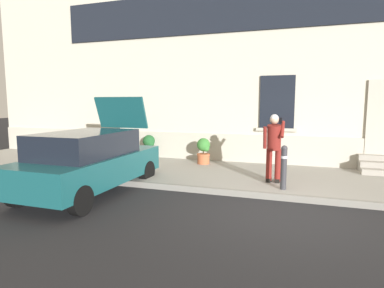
{
  "coord_description": "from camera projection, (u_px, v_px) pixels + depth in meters",
  "views": [
    {
      "loc": [
        0.33,
        -6.43,
        2.18
      ],
      "look_at": [
        -2.4,
        1.6,
        1.1
      ],
      "focal_mm": 30.54,
      "sensor_mm": 36.0,
      "label": 1
    }
  ],
  "objects": [
    {
      "name": "ground_plane",
      "position": [
        281.0,
        214.0,
        6.42
      ],
      "size": [
        80.0,
        80.0,
        0.0
      ],
      "primitive_type": "plane",
      "color": "#232326"
    },
    {
      "name": "sidewalk",
      "position": [
        288.0,
        179.0,
        9.04
      ],
      "size": [
        24.0,
        3.6,
        0.15
      ],
      "primitive_type": "cube",
      "color": "#99968E",
      "rests_on": "ground"
    },
    {
      "name": "curb_edge",
      "position": [
        284.0,
        197.0,
        7.29
      ],
      "size": [
        24.0,
        0.12,
        0.15
      ],
      "primitive_type": "cube",
      "color": "gray",
      "rests_on": "ground"
    },
    {
      "name": "building_facade",
      "position": [
        296.0,
        56.0,
        10.91
      ],
      "size": [
        24.0,
        1.52,
        7.5
      ],
      "color": "beige",
      "rests_on": "ground"
    },
    {
      "name": "hatchback_car_teal",
      "position": [
        89.0,
        161.0,
        7.8
      ],
      "size": [
        1.82,
        4.08,
        2.34
      ],
      "color": "#165156",
      "rests_on": "ground"
    },
    {
      "name": "bollard_near_person",
      "position": [
        284.0,
        166.0,
        7.61
      ],
      "size": [
        0.15,
        0.15,
        1.04
      ],
      "color": "#333338",
      "rests_on": "sidewalk"
    },
    {
      "name": "person_on_phone",
      "position": [
        274.0,
        144.0,
        8.2
      ],
      "size": [
        0.51,
        0.5,
        1.74
      ],
      "rotation": [
        0.0,
        0.0,
        0.16
      ],
      "color": "maroon",
      "rests_on": "sidewalk"
    },
    {
      "name": "planter_charcoal",
      "position": [
        149.0,
        146.0,
        11.89
      ],
      "size": [
        0.44,
        0.44,
        0.86
      ],
      "color": "#2D2D30",
      "rests_on": "sidewalk"
    },
    {
      "name": "planter_terracotta",
      "position": [
        204.0,
        150.0,
        10.84
      ],
      "size": [
        0.44,
        0.44,
        0.86
      ],
      "color": "#B25B38",
      "rests_on": "sidewalk"
    }
  ]
}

